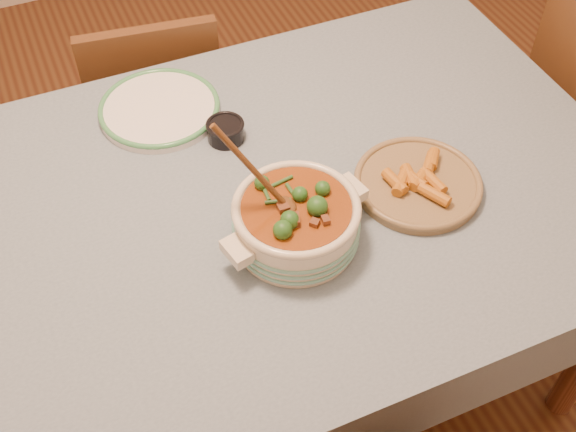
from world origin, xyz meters
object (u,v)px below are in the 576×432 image
object	(u,v)px
white_plate	(159,108)
condiment_bowl	(225,130)
fried_plate	(418,182)
chair_far	(157,109)
dining_table	(259,226)
stew_casserole	(296,219)

from	to	relation	value
white_plate	condiment_bowl	size ratio (longest dim) A/B	3.72
fried_plate	chair_far	distance (m)	0.97
dining_table	chair_far	world-z (taller)	chair_far
fried_plate	chair_far	bearing A→B (deg)	114.97
dining_table	fried_plate	distance (m)	0.37
fried_plate	chair_far	size ratio (longest dim) A/B	0.35
stew_casserole	chair_far	distance (m)	0.94
condiment_bowl	stew_casserole	bearing A→B (deg)	-85.47
dining_table	chair_far	size ratio (longest dim) A/B	2.07
condiment_bowl	dining_table	bearing A→B (deg)	-90.87
stew_casserole	white_plate	world-z (taller)	stew_casserole
stew_casserole	fried_plate	distance (m)	0.31
stew_casserole	condiment_bowl	size ratio (longest dim) A/B	3.28
stew_casserole	fried_plate	size ratio (longest dim) A/B	1.14
dining_table	stew_casserole	world-z (taller)	stew_casserole
white_plate	stew_casserole	bearing A→B (deg)	-73.78
dining_table	white_plate	bearing A→B (deg)	107.60
dining_table	condiment_bowl	xyz separation A→B (m)	(0.00, 0.21, 0.12)
condiment_bowl	chair_far	world-z (taller)	chair_far
white_plate	fried_plate	bearing A→B (deg)	-46.09
dining_table	fried_plate	xyz separation A→B (m)	(0.33, -0.11, 0.11)
stew_casserole	condiment_bowl	xyz separation A→B (m)	(-0.03, 0.34, -0.04)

